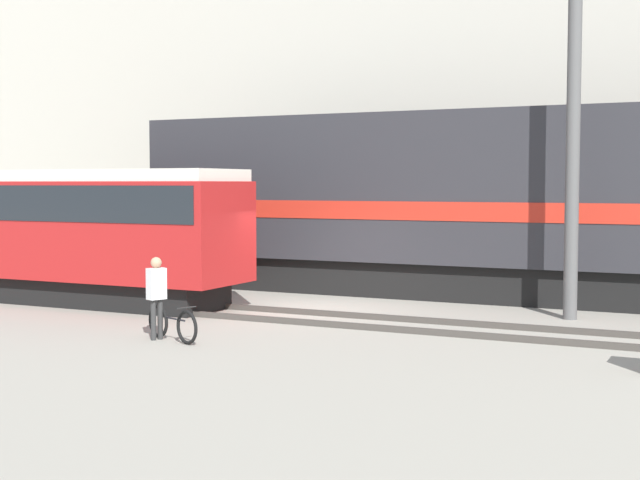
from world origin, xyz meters
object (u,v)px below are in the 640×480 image
object	(u,v)px
freight_locomotive	(496,202)
utility_pole_center	(573,144)
bicycle	(172,324)
person	(156,290)
streetcar	(73,227)

from	to	relation	value
freight_locomotive	utility_pole_center	world-z (taller)	utility_pole_center
bicycle	person	xyz separation A→B (m)	(-0.38, -0.00, 0.68)
freight_locomotive	streetcar	distance (m)	11.36
streetcar	person	world-z (taller)	streetcar
freight_locomotive	bicycle	bearing A→B (deg)	-113.95
person	streetcar	bearing A→B (deg)	145.82
bicycle	utility_pole_center	xyz separation A→B (m)	(6.65, 6.45, 3.72)
streetcar	person	bearing A→B (deg)	-34.18
freight_locomotive	utility_pole_center	bearing A→B (deg)	-47.87
freight_locomotive	utility_pole_center	size ratio (longest dim) A/B	2.53
freight_locomotive	person	world-z (taller)	freight_locomotive
bicycle	freight_locomotive	bearing A→B (deg)	66.05
utility_pole_center	streetcar	bearing A→B (deg)	-167.26
bicycle	person	world-z (taller)	person
streetcar	bicycle	world-z (taller)	streetcar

